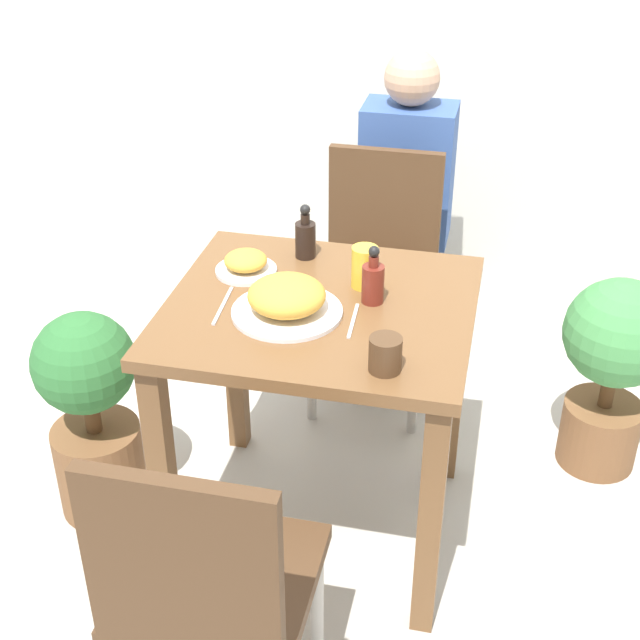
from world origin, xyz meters
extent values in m
plane|color=#B7B2A8|center=(0.00, 0.00, 0.00)|extent=(16.00, 16.00, 0.00)
cube|color=brown|center=(0.00, 0.00, 0.76)|extent=(0.81, 0.74, 0.04)
cube|color=brown|center=(-0.36, -0.32, 0.37)|extent=(0.06, 0.06, 0.74)
cube|color=brown|center=(0.36, -0.32, 0.37)|extent=(0.06, 0.06, 0.74)
cube|color=brown|center=(-0.36, 0.32, 0.37)|extent=(0.06, 0.06, 0.74)
cube|color=brown|center=(0.36, 0.32, 0.37)|extent=(0.06, 0.06, 0.74)
cube|color=#4C331E|center=(-0.08, -0.68, 0.43)|extent=(0.42, 0.42, 0.04)
cube|color=#4C331E|center=(-0.08, -0.87, 0.67)|extent=(0.40, 0.04, 0.44)
cylinder|color=#B7B2A8|center=(0.10, -0.50, 0.21)|extent=(0.03, 0.03, 0.41)
cylinder|color=#B7B2A8|center=(-0.26, -0.50, 0.21)|extent=(0.03, 0.03, 0.41)
cube|color=#4C331E|center=(0.03, 0.69, 0.43)|extent=(0.42, 0.42, 0.04)
cube|color=#4C331E|center=(0.03, 0.88, 0.67)|extent=(0.40, 0.04, 0.44)
cylinder|color=#B7B2A8|center=(-0.15, 0.51, 0.21)|extent=(0.03, 0.03, 0.41)
cylinder|color=#B7B2A8|center=(0.21, 0.51, 0.21)|extent=(0.03, 0.03, 0.41)
cylinder|color=#B7B2A8|center=(-0.15, 0.87, 0.21)|extent=(0.03, 0.03, 0.41)
cylinder|color=#B7B2A8|center=(0.21, 0.87, 0.21)|extent=(0.03, 0.03, 0.41)
cylinder|color=white|center=(-0.07, -0.07, 0.79)|extent=(0.29, 0.29, 0.01)
ellipsoid|color=gold|center=(-0.07, -0.07, 0.84)|extent=(0.20, 0.20, 0.09)
cylinder|color=white|center=(-0.24, 0.13, 0.79)|extent=(0.17, 0.17, 0.01)
ellipsoid|color=gold|center=(-0.24, 0.13, 0.82)|extent=(0.12, 0.12, 0.05)
cylinder|color=#4C331E|center=(0.22, -0.27, 0.82)|extent=(0.08, 0.08, 0.09)
cylinder|color=gold|center=(0.10, 0.12, 0.84)|extent=(0.07, 0.07, 0.12)
cylinder|color=black|center=(-0.10, 0.26, 0.83)|extent=(0.06, 0.06, 0.10)
cylinder|color=black|center=(-0.10, 0.26, 0.90)|extent=(0.03, 0.03, 0.03)
sphere|color=black|center=(-0.10, 0.26, 0.93)|extent=(0.03, 0.03, 0.03)
cylinder|color=maroon|center=(0.13, 0.04, 0.83)|extent=(0.06, 0.06, 0.10)
cylinder|color=maroon|center=(0.13, 0.04, 0.90)|extent=(0.03, 0.03, 0.03)
sphere|color=black|center=(0.13, 0.04, 0.93)|extent=(0.03, 0.03, 0.03)
cube|color=silver|center=(-0.25, -0.07, 0.78)|extent=(0.02, 0.20, 0.00)
cube|color=silver|center=(0.10, -0.07, 0.78)|extent=(0.02, 0.17, 0.00)
cylinder|color=brown|center=(-0.68, -0.07, 0.15)|extent=(0.27, 0.27, 0.30)
cylinder|color=brown|center=(-0.68, -0.07, 0.34)|extent=(0.05, 0.05, 0.09)
sphere|color=#2D6B33|center=(-0.68, -0.07, 0.54)|extent=(0.30, 0.30, 0.30)
cylinder|color=brown|center=(0.84, 0.49, 0.11)|extent=(0.26, 0.26, 0.23)
cylinder|color=brown|center=(0.84, 0.49, 0.28)|extent=(0.05, 0.05, 0.10)
sphere|color=#428947|center=(0.84, 0.49, 0.50)|extent=(0.35, 0.35, 0.35)
cube|color=#2D3347|center=(0.08, 1.14, 0.23)|extent=(0.28, 0.20, 0.45)
cube|color=#385699|center=(0.08, 1.14, 0.71)|extent=(0.34, 0.22, 0.52)
sphere|color=tan|center=(0.08, 1.14, 1.07)|extent=(0.20, 0.20, 0.20)
camera|label=1|loc=(0.45, -1.99, 1.96)|focal=50.00mm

